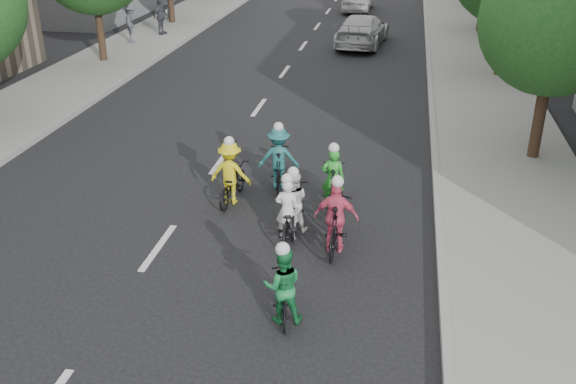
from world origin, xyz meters
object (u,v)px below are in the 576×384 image
(cyclist_5, at_px, (333,184))
(cyclist_4, at_px, (294,207))
(cyclist_3, at_px, (288,216))
(cyclist_6, at_px, (283,290))
(spectator_0, at_px, (131,23))
(spectator_2, at_px, (170,5))
(cyclist_2, at_px, (336,222))
(cyclist_1, at_px, (279,162))
(cyclist_0, at_px, (231,178))
(spectator_1, at_px, (160,16))
(follow_car_lead, at_px, (362,30))

(cyclist_5, bearing_deg, cyclist_4, 55.19)
(cyclist_3, bearing_deg, cyclist_6, 95.66)
(spectator_0, height_order, spectator_2, spectator_0)
(cyclist_4, distance_m, cyclist_6, 3.40)
(cyclist_6, bearing_deg, cyclist_2, -115.65)
(cyclist_1, bearing_deg, spectator_0, -62.68)
(cyclist_0, relative_size, spectator_1, 0.98)
(cyclist_6, relative_size, spectator_0, 0.86)
(cyclist_0, height_order, spectator_1, spectator_1)
(cyclist_6, bearing_deg, cyclist_5, -105.89)
(cyclist_2, xyz_separation_m, follow_car_lead, (-0.98, 19.97, 0.09))
(cyclist_4, xyz_separation_m, spectator_1, (-10.37, 19.34, 0.50))
(cyclist_4, relative_size, follow_car_lead, 0.37)
(cyclist_1, distance_m, spectator_0, 18.19)
(cyclist_3, relative_size, cyclist_4, 0.92)
(spectator_0, bearing_deg, cyclist_0, -170.32)
(spectator_1, distance_m, spectator_2, 4.46)
(cyclist_5, height_order, cyclist_6, cyclist_5)
(spectator_2, bearing_deg, cyclist_4, -155.82)
(follow_car_lead, bearing_deg, cyclist_5, 97.82)
(cyclist_6, distance_m, spectator_1, 25.14)
(cyclist_0, height_order, cyclist_4, cyclist_0)
(cyclist_5, xyz_separation_m, spectator_2, (-12.15, 22.37, 0.28))
(cyclist_3, distance_m, cyclist_4, 0.42)
(cyclist_2, relative_size, cyclist_5, 1.05)
(cyclist_2, xyz_separation_m, cyclist_5, (-0.31, 2.05, -0.06))
(cyclist_0, height_order, cyclist_2, cyclist_2)
(cyclist_1, height_order, spectator_2, cyclist_1)
(cyclist_0, xyz_separation_m, cyclist_6, (2.16, -4.50, -0.03))
(cyclist_4, height_order, spectator_1, spectator_1)
(cyclist_2, distance_m, follow_car_lead, 20.00)
(spectator_1, bearing_deg, cyclist_5, -134.75)
(cyclist_5, relative_size, cyclist_6, 1.13)
(cyclist_2, relative_size, spectator_2, 1.30)
(follow_car_lead, height_order, spectator_0, spectator_0)
(cyclist_0, xyz_separation_m, spectator_0, (-9.32, 16.07, 0.45))
(cyclist_5, xyz_separation_m, cyclist_6, (-0.34, -4.68, -0.00))
(cyclist_1, bearing_deg, cyclist_6, 94.60)
(cyclist_1, bearing_deg, cyclist_5, 141.94)
(cyclist_3, relative_size, spectator_2, 1.18)
(cyclist_5, distance_m, cyclist_6, 4.70)
(spectator_1, bearing_deg, cyclist_3, -138.82)
(cyclist_1, distance_m, cyclist_2, 3.47)
(cyclist_3, height_order, spectator_2, spectator_2)
(cyclist_3, distance_m, cyclist_6, 3.00)
(cyclist_1, relative_size, spectator_0, 0.95)
(cyclist_3, distance_m, cyclist_5, 1.90)
(cyclist_1, relative_size, cyclist_6, 1.11)
(cyclist_6, distance_m, spectator_2, 29.51)
(cyclist_3, bearing_deg, spectator_0, -61.12)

